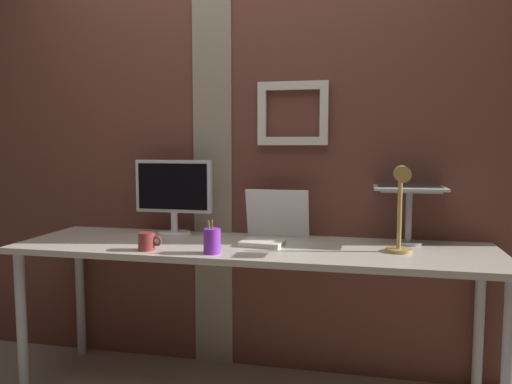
# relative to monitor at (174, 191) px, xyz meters

# --- Properties ---
(brick_wall_back) EXTENTS (3.44, 0.16, 2.64)m
(brick_wall_back) POSITION_rel_monitor_xyz_m (0.38, 0.18, 0.33)
(brick_wall_back) COLOR brown
(brick_wall_back) RESTS_ON ground_plane
(desk) EXTENTS (2.32, 0.63, 0.75)m
(desk) POSITION_rel_monitor_xyz_m (0.48, -0.19, -0.31)
(desk) COLOR beige
(desk) RESTS_ON ground_plane
(monitor) EXTENTS (0.42, 0.18, 0.40)m
(monitor) POSITION_rel_monitor_xyz_m (0.00, 0.00, 0.00)
(monitor) COLOR white
(monitor) RESTS_ON desk
(laptop_stand) EXTENTS (0.28, 0.22, 0.27)m
(laptop_stand) POSITION_rel_monitor_xyz_m (1.22, 0.00, -0.06)
(laptop_stand) COLOR gray
(laptop_stand) RESTS_ON desk
(laptop) EXTENTS (0.34, 0.32, 0.23)m
(laptop) POSITION_rel_monitor_xyz_m (1.22, 0.07, 0.09)
(laptop) COLOR #ADB2B7
(laptop) RESTS_ON laptop_stand
(whiteboard_panel) EXTENTS (0.33, 0.08, 0.26)m
(whiteboard_panel) POSITION_rel_monitor_xyz_m (0.56, 0.03, -0.11)
(whiteboard_panel) COLOR white
(whiteboard_panel) RESTS_ON desk
(desk_lamp) EXTENTS (0.12, 0.20, 0.40)m
(desk_lamp) POSITION_rel_monitor_xyz_m (1.16, -0.25, 0.01)
(desk_lamp) COLOR tan
(desk_lamp) RESTS_ON desk
(pen_cup) EXTENTS (0.08, 0.08, 0.15)m
(pen_cup) POSITION_rel_monitor_xyz_m (0.34, -0.41, -0.18)
(pen_cup) COLOR purple
(pen_cup) RESTS_ON desk
(coffee_mug) EXTENTS (0.11, 0.08, 0.08)m
(coffee_mug) POSITION_rel_monitor_xyz_m (0.03, -0.41, -0.20)
(coffee_mug) COLOR maroon
(coffee_mug) RESTS_ON desk
(paper_clutter_stack) EXTENTS (0.22, 0.16, 0.02)m
(paper_clutter_stack) POSITION_rel_monitor_xyz_m (0.53, -0.19, -0.23)
(paper_clutter_stack) COLOR silver
(paper_clutter_stack) RESTS_ON desk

